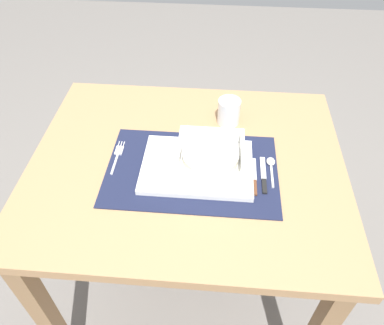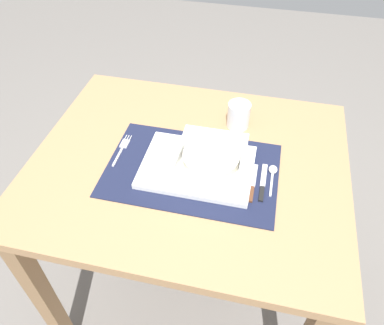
{
  "view_description": "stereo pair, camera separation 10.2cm",
  "coord_description": "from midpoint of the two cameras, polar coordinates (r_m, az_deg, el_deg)",
  "views": [
    {
      "loc": [
        0.08,
        -0.75,
        1.51
      ],
      "look_at": [
        0.02,
        -0.03,
        0.79
      ],
      "focal_mm": 34.91,
      "sensor_mm": 36.0,
      "label": 1
    },
    {
      "loc": [
        0.18,
        -0.74,
        1.51
      ],
      "look_at": [
        0.02,
        -0.03,
        0.79
      ],
      "focal_mm": 34.91,
      "sensor_mm": 36.0,
      "label": 2
    }
  ],
  "objects": [
    {
      "name": "drinking_glass",
      "position": [
        1.18,
        9.61,
        6.89
      ],
      "size": [
        0.07,
        0.07,
        0.08
      ],
      "color": "white",
      "rests_on": "dining_table"
    },
    {
      "name": "placemat",
      "position": [
        1.04,
        2.8,
        -1.25
      ],
      "size": [
        0.48,
        0.31,
        0.0
      ],
      "primitive_type": "cube",
      "color": "#191E38",
      "rests_on": "dining_table"
    },
    {
      "name": "bread_knife",
      "position": [
        1.02,
        12.09,
        -3.51
      ],
      "size": [
        0.01,
        0.14,
        0.01
      ],
      "rotation": [
        0.0,
        0.0,
        -0.01
      ],
      "color": "#59331E",
      "rests_on": "placemat"
    },
    {
      "name": "spoon",
      "position": [
        1.06,
        14.94,
        -1.63
      ],
      "size": [
        0.02,
        0.11,
        0.01
      ],
      "rotation": [
        0.0,
        0.0,
        0.04
      ],
      "color": "silver",
      "rests_on": "placemat"
    },
    {
      "name": "dining_table",
      "position": [
        1.15,
        2.04,
        -3.98
      ],
      "size": [
        0.9,
        0.74,
        0.76
      ],
      "color": "#A37A51",
      "rests_on": "ground"
    },
    {
      "name": "serving_plate",
      "position": [
        1.04,
        3.63,
        -0.81
      ],
      "size": [
        0.31,
        0.22,
        0.02
      ],
      "primitive_type": "cube",
      "color": "white",
      "rests_on": "placemat"
    },
    {
      "name": "porridge_bowl",
      "position": [
        1.02,
        5.76,
        0.37
      ],
      "size": [
        0.18,
        0.18,
        0.05
      ],
      "color": "white",
      "rests_on": "serving_plate"
    },
    {
      "name": "butter_knife",
      "position": [
        1.02,
        13.57,
        -3.43
      ],
      "size": [
        0.01,
        0.14,
        0.01
      ],
      "rotation": [
        0.0,
        0.0,
        -0.02
      ],
      "color": "black",
      "rests_on": "placemat"
    },
    {
      "name": "ground_plane",
      "position": [
        1.69,
        1.47,
        -18.47
      ],
      "size": [
        6.0,
        6.0,
        0.0
      ],
      "primitive_type": "plane",
      "color": "slate"
    },
    {
      "name": "fork",
      "position": [
        1.11,
        -7.97,
        2.15
      ],
      "size": [
        0.02,
        0.14,
        0.0
      ],
      "rotation": [
        0.0,
        0.0,
        0.02
      ],
      "color": "silver",
      "rests_on": "placemat"
    }
  ]
}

